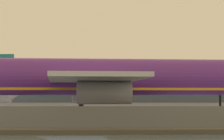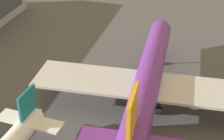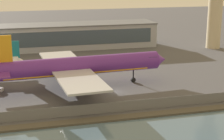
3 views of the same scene
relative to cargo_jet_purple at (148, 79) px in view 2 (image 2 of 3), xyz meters
name	(u,v)px [view 2 (image 2 of 3)]	position (x,y,z in m)	size (l,w,h in m)	color
ground_plane	(182,84)	(10.65, -6.84, -6.62)	(500.00, 500.00, 0.00)	#4C4C51
cargo_jet_purple	(148,79)	(0.00, 0.00, 0.00)	(58.52, 50.13, 17.35)	#602889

